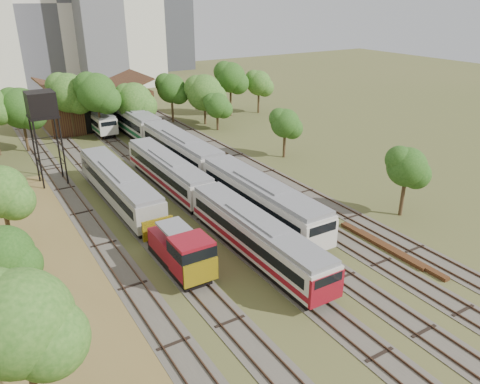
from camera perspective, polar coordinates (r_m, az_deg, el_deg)
ground at (r=33.78m, az=13.78°, el=-13.60°), size 240.00×240.00×0.00m
dry_grass_patch at (r=32.95m, az=-21.65°, el=-15.76°), size 14.00×60.00×0.04m
tracks at (r=51.48m, az=-6.52°, el=0.31°), size 24.60×80.00×0.19m
railcar_red_set at (r=44.37m, az=-4.23°, el=-0.87°), size 2.85×34.58×3.52m
railcar_green_set at (r=57.68m, az=-7.17°, el=5.01°), size 3.24×52.08×4.01m
railcar_rear at (r=78.54m, az=-17.38°, el=8.72°), size 2.72×16.08×3.36m
shunter_locomotive at (r=35.98m, az=-7.05°, el=-7.28°), size 2.76×8.10×3.61m
old_grey_coach at (r=48.55m, az=-14.53°, el=0.74°), size 2.94×18.00×3.63m
water_tower at (r=54.75m, az=-23.05°, el=9.53°), size 2.98×2.98×10.33m
rail_pile_near at (r=41.69m, az=16.78°, el=-6.15°), size 0.61×9.12×0.30m
rail_pile_far at (r=40.84m, az=18.84°, el=-7.08°), size 0.57×9.13×0.30m
maintenance_shed at (r=80.46m, az=-17.18°, el=9.91°), size 16.45×11.55×7.58m
tree_band_far at (r=73.65m, az=-12.61°, el=11.66°), size 47.06×9.48×9.65m
tree_band_right at (r=59.82m, az=5.38°, el=8.02°), size 4.71×40.03×6.81m
tower_centre at (r=120.37m, az=-22.36°, el=20.59°), size 20.00×18.00×36.00m
tower_far_right at (r=139.44m, az=-9.18°, el=20.37°), size 12.00×12.00×28.00m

